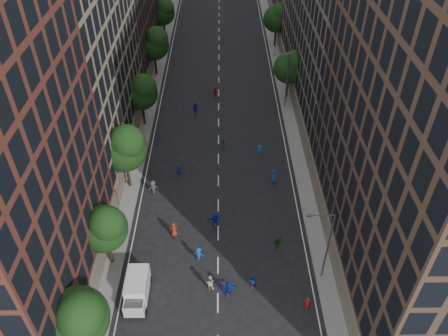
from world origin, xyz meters
name	(u,v)px	position (x,y,z in m)	size (l,w,h in m)	color
ground	(219,124)	(0.00, 40.00, 0.00)	(240.00, 240.00, 0.00)	black
sidewalk_left	(146,99)	(-12.00, 47.50, 0.07)	(4.00, 105.00, 0.15)	slate
sidewalk_right	(291,98)	(12.00, 47.50, 0.07)	(4.00, 105.00, 0.15)	slate
bldg_left_b	(57,29)	(-19.00, 35.00, 17.00)	(14.00, 26.00, 34.00)	#887459
bldg_right_a	(448,111)	(19.00, 15.00, 18.00)	(14.00, 30.00, 36.00)	#4C3528
bldg_right_b	(358,5)	(19.00, 44.00, 16.50)	(14.00, 28.00, 33.00)	#5D554D
tree_left_0	(78,317)	(-11.01, 3.85, 5.96)	(5.20, 5.20, 8.83)	black
tree_left_1	(105,227)	(-11.02, 13.86, 5.55)	(4.80, 4.80, 8.21)	black
tree_left_2	(125,147)	(-10.99, 25.83, 6.36)	(5.60, 5.60, 9.45)	black
tree_left_3	(141,91)	(-11.02, 39.85, 5.82)	(5.00, 5.00, 8.58)	black
tree_left_4	(154,43)	(-11.00, 55.84, 6.10)	(5.40, 5.40, 9.08)	black
tree_left_5	(164,11)	(-11.02, 71.86, 5.68)	(4.80, 4.80, 8.33)	black
tree_right_a	(291,66)	(11.38, 47.85, 5.63)	(5.00, 5.00, 8.39)	black
tree_right_b	(278,17)	(11.39, 67.85, 5.96)	(5.20, 5.20, 8.83)	black
streetlamp_near	(326,243)	(10.37, 12.00, 5.17)	(2.64, 0.22, 9.06)	#595B60
streetlamp_far	(286,78)	(10.37, 45.00, 5.17)	(2.64, 0.22, 9.06)	#595B60
cargo_van	(137,290)	(-7.80, 9.65, 1.31)	(2.19, 4.67, 2.48)	white
skater_2	(252,281)	(3.43, 10.95, 0.78)	(0.76, 0.59, 1.56)	navy
skater_3	(199,254)	(-2.02, 14.25, 0.89)	(1.14, 0.66, 1.77)	#134C9F
skater_5	(229,289)	(1.05, 9.93, 0.94)	(1.74, 0.55, 1.88)	#132BA1
skater_6	(174,230)	(-4.92, 17.68, 0.94)	(0.92, 0.60, 1.88)	maroon
skater_7	(307,304)	(8.50, 8.27, 0.87)	(0.63, 0.41, 1.73)	#A21E1B
skater_8	(210,283)	(-0.78, 10.65, 0.94)	(0.91, 0.71, 1.87)	silver
skater_9	(153,188)	(-8.03, 24.62, 0.97)	(1.25, 0.72, 1.94)	#414146
skater_10	(278,243)	(6.45, 15.76, 0.91)	(1.06, 0.44, 1.81)	#1C5B1B
skater_11	(215,219)	(-0.36, 19.23, 0.94)	(1.75, 0.56, 1.89)	#161FB7
skater_12	(274,176)	(7.08, 26.75, 0.91)	(0.89, 0.58, 1.83)	#123E99
skater_13	(178,171)	(-5.18, 28.00, 0.86)	(0.63, 0.41, 1.72)	#122597
skater_14	(223,145)	(0.58, 33.77, 0.76)	(0.74, 0.57, 1.52)	#1553AE
skater_15	(260,151)	(5.65, 32.18, 0.82)	(1.06, 0.61, 1.63)	blue
skater_16	(196,109)	(-3.60, 42.94, 0.95)	(1.11, 0.46, 1.90)	#1615AF
skater_17	(215,93)	(-0.60, 48.09, 0.81)	(1.50, 0.48, 1.62)	#A5211B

